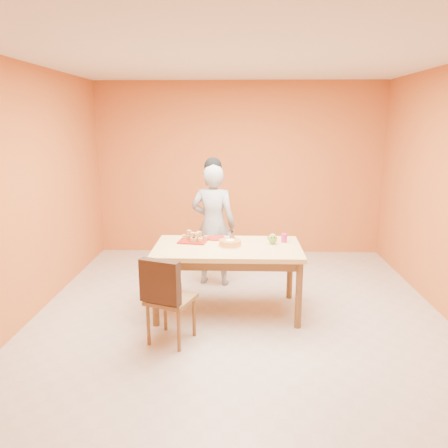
{
  "coord_description": "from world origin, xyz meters",
  "views": [
    {
      "loc": [
        -0.02,
        -4.41,
        2.1
      ],
      "look_at": [
        -0.17,
        0.3,
        0.98
      ],
      "focal_mm": 35.0,
      "sensor_mm": 36.0,
      "label": 1
    }
  ],
  "objects_px": {
    "dining_table": "(228,254)",
    "egg_ornament": "(273,239)",
    "pastry_platter": "(194,240)",
    "magenta_glass": "(284,238)",
    "checker_tin": "(272,238)",
    "red_dinner_plate": "(215,238)",
    "dining_chair": "(171,297)",
    "person": "(213,225)",
    "sponge_cake": "(230,243)"
  },
  "relations": [
    {
      "from": "dining_table",
      "to": "egg_ornament",
      "type": "distance_m",
      "value": 0.53
    },
    {
      "from": "pastry_platter",
      "to": "magenta_glass",
      "type": "relative_size",
      "value": 3.23
    },
    {
      "from": "pastry_platter",
      "to": "checker_tin",
      "type": "distance_m",
      "value": 0.91
    },
    {
      "from": "magenta_glass",
      "to": "pastry_platter",
      "type": "bearing_deg",
      "value": 179.36
    },
    {
      "from": "red_dinner_plate",
      "to": "checker_tin",
      "type": "distance_m",
      "value": 0.66
    },
    {
      "from": "egg_ornament",
      "to": "checker_tin",
      "type": "height_order",
      "value": "egg_ornament"
    },
    {
      "from": "dining_table",
      "to": "dining_chair",
      "type": "height_order",
      "value": "dining_chair"
    },
    {
      "from": "person",
      "to": "pastry_platter",
      "type": "xyz_separation_m",
      "value": [
        -0.19,
        -0.67,
        -0.02
      ]
    },
    {
      "from": "sponge_cake",
      "to": "egg_ornament",
      "type": "bearing_deg",
      "value": 12.36
    },
    {
      "from": "red_dinner_plate",
      "to": "checker_tin",
      "type": "xyz_separation_m",
      "value": [
        0.66,
        -0.0,
        0.01
      ]
    },
    {
      "from": "dining_table",
      "to": "red_dinner_plate",
      "type": "distance_m",
      "value": 0.36
    },
    {
      "from": "dining_table",
      "to": "magenta_glass",
      "type": "distance_m",
      "value": 0.68
    },
    {
      "from": "egg_ornament",
      "to": "red_dinner_plate",
      "type": "bearing_deg",
      "value": 161.61
    },
    {
      "from": "pastry_platter",
      "to": "magenta_glass",
      "type": "height_order",
      "value": "magenta_glass"
    },
    {
      "from": "red_dinner_plate",
      "to": "checker_tin",
      "type": "height_order",
      "value": "checker_tin"
    },
    {
      "from": "checker_tin",
      "to": "person",
      "type": "bearing_deg",
      "value": 142.32
    },
    {
      "from": "dining_table",
      "to": "pastry_platter",
      "type": "relative_size",
      "value": 5.15
    },
    {
      "from": "person",
      "to": "checker_tin",
      "type": "xyz_separation_m",
      "value": [
        0.71,
        -0.55,
        -0.01
      ]
    },
    {
      "from": "sponge_cake",
      "to": "magenta_glass",
      "type": "relative_size",
      "value": 2.5
    },
    {
      "from": "dining_chair",
      "to": "person",
      "type": "bearing_deg",
      "value": 98.58
    },
    {
      "from": "pastry_platter",
      "to": "egg_ornament",
      "type": "relative_size",
      "value": 2.57
    },
    {
      "from": "egg_ornament",
      "to": "magenta_glass",
      "type": "relative_size",
      "value": 1.26
    },
    {
      "from": "person",
      "to": "sponge_cake",
      "type": "height_order",
      "value": "person"
    },
    {
      "from": "dining_chair",
      "to": "pastry_platter",
      "type": "relative_size",
      "value": 2.83
    },
    {
      "from": "person",
      "to": "red_dinner_plate",
      "type": "relative_size",
      "value": 6.89
    },
    {
      "from": "pastry_platter",
      "to": "sponge_cake",
      "type": "relative_size",
      "value": 1.29
    },
    {
      "from": "dining_chair",
      "to": "checker_tin",
      "type": "xyz_separation_m",
      "value": [
        1.03,
        1.03,
        0.32
      ]
    },
    {
      "from": "dining_chair",
      "to": "sponge_cake",
      "type": "relative_size",
      "value": 3.66
    },
    {
      "from": "dining_table",
      "to": "person",
      "type": "bearing_deg",
      "value": 103.37
    },
    {
      "from": "person",
      "to": "magenta_glass",
      "type": "distance_m",
      "value": 1.08
    },
    {
      "from": "magenta_glass",
      "to": "checker_tin",
      "type": "xyz_separation_m",
      "value": [
        -0.13,
        0.13,
        -0.03
      ]
    },
    {
      "from": "dining_chair",
      "to": "person",
      "type": "xyz_separation_m",
      "value": [
        0.32,
        1.58,
        0.33
      ]
    },
    {
      "from": "sponge_cake",
      "to": "dining_table",
      "type": "bearing_deg",
      "value": 172.96
    },
    {
      "from": "checker_tin",
      "to": "pastry_platter",
      "type": "bearing_deg",
      "value": -172.66
    },
    {
      "from": "dining_table",
      "to": "red_dinner_plate",
      "type": "bearing_deg",
      "value": 115.8
    },
    {
      "from": "dining_table",
      "to": "sponge_cake",
      "type": "distance_m",
      "value": 0.14
    },
    {
      "from": "egg_ornament",
      "to": "pastry_platter",
      "type": "bearing_deg",
      "value": 173.63
    },
    {
      "from": "red_dinner_plate",
      "to": "checker_tin",
      "type": "relative_size",
      "value": 2.17
    },
    {
      "from": "person",
      "to": "red_dinner_plate",
      "type": "height_order",
      "value": "person"
    },
    {
      "from": "pastry_platter",
      "to": "egg_ornament",
      "type": "xyz_separation_m",
      "value": [
        0.89,
        -0.09,
        0.05
      ]
    },
    {
      "from": "sponge_cake",
      "to": "dining_chair",
      "type": "bearing_deg",
      "value": -127.56
    },
    {
      "from": "dining_table",
      "to": "checker_tin",
      "type": "bearing_deg",
      "value": 31.37
    },
    {
      "from": "pastry_platter",
      "to": "magenta_glass",
      "type": "bearing_deg",
      "value": -0.64
    },
    {
      "from": "red_dinner_plate",
      "to": "magenta_glass",
      "type": "height_order",
      "value": "magenta_glass"
    },
    {
      "from": "red_dinner_plate",
      "to": "egg_ornament",
      "type": "height_order",
      "value": "egg_ornament"
    },
    {
      "from": "dining_table",
      "to": "red_dinner_plate",
      "type": "relative_size",
      "value": 6.99
    },
    {
      "from": "dining_chair",
      "to": "red_dinner_plate",
      "type": "distance_m",
      "value": 1.14
    },
    {
      "from": "red_dinner_plate",
      "to": "magenta_glass",
      "type": "xyz_separation_m",
      "value": [
        0.79,
        -0.13,
        0.04
      ]
    },
    {
      "from": "dining_table",
      "to": "magenta_glass",
      "type": "bearing_deg",
      "value": 16.06
    },
    {
      "from": "person",
      "to": "egg_ornament",
      "type": "xyz_separation_m",
      "value": [
        0.7,
        -0.76,
        0.03
      ]
    }
  ]
}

